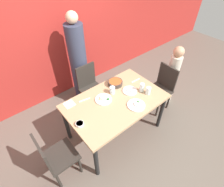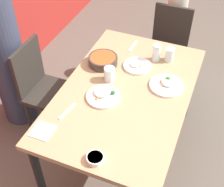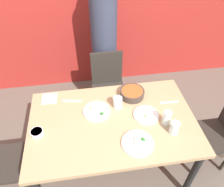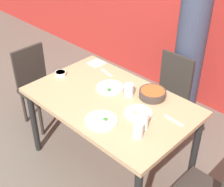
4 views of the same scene
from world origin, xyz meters
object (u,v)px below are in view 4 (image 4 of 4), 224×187
at_px(chair_adult_spot, 168,93).
at_px(glass_water_tall, 144,121).
at_px(person_adult, 189,55).
at_px(bowl_curry, 152,94).
at_px(plate_rice_adult, 102,120).

bearing_deg(chair_adult_spot, glass_water_tall, -67.08).
distance_m(person_adult, bowl_curry, 0.86).
bearing_deg(plate_rice_adult, chair_adult_spot, 95.13).
bearing_deg(person_adult, chair_adult_spot, -90.00).
height_order(chair_adult_spot, glass_water_tall, glass_water_tall).
relative_size(person_adult, plate_rice_adult, 6.74).
xyz_separation_m(chair_adult_spot, person_adult, (-0.00, 0.33, 0.34)).
relative_size(person_adult, glass_water_tall, 12.10).
distance_m(bowl_curry, plate_rice_adult, 0.56).
xyz_separation_m(chair_adult_spot, glass_water_tall, (0.38, -0.90, 0.36)).
xyz_separation_m(plate_rice_adult, glass_water_tall, (0.29, 0.17, 0.06)).
bearing_deg(glass_water_tall, chair_adult_spot, 112.92).
distance_m(plate_rice_adult, glass_water_tall, 0.34).
xyz_separation_m(person_adult, glass_water_tall, (0.38, -1.23, 0.02)).
distance_m(person_adult, plate_rice_adult, 1.40).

